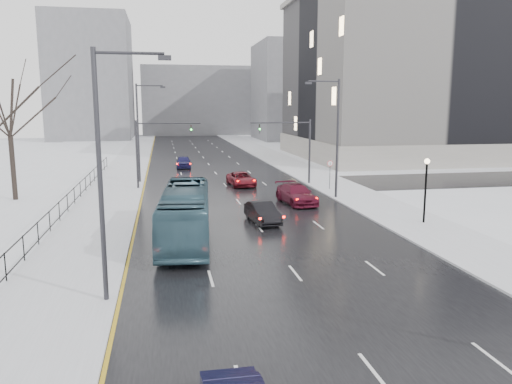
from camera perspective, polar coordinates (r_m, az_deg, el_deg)
road at (r=60.65m, az=-4.84°, el=2.41°), size 16.00×150.00×0.04m
cross_road at (r=48.84m, az=-3.42°, el=0.62°), size 130.00×10.00×0.04m
sidewalk_left at (r=60.51m, az=-14.79°, el=2.16°), size 5.00×150.00×0.16m
sidewalk_right at (r=62.55m, az=4.78°, el=2.70°), size 5.00×150.00×0.16m
park_strip at (r=61.96m, az=-23.58°, el=1.82°), size 14.00×150.00×0.12m
tree_park_e at (r=46.19m, az=-25.76°, el=-0.92°), size 9.45×9.45×13.50m
iron_fence at (r=31.44m, az=-23.26°, el=-3.73°), size 0.06×70.00×1.30m
streetlight_r_mid at (r=42.33m, az=9.01°, el=6.72°), size 2.95×0.25×10.00m
streetlight_l_near at (r=20.09m, az=-16.82°, el=3.03°), size 2.95×0.25×10.00m
streetlight_l_far at (r=51.94m, az=-13.09°, el=7.15°), size 2.95×0.25×10.00m
lamppost_r_mid at (r=34.68m, az=18.85°, el=1.18°), size 0.36×0.36×4.28m
mast_signal_right at (r=49.79m, az=4.97°, el=5.52°), size 6.10×0.33×6.50m
mast_signal_left at (r=48.00m, az=-12.21°, el=5.17°), size 6.10×0.33×6.50m
no_uturn_sign at (r=46.72m, az=8.46°, el=2.93°), size 0.60×0.06×2.70m
civic_building at (r=82.76m, az=19.53°, el=11.64°), size 41.00×31.00×24.80m
bldg_far_right at (r=119.80m, az=6.02°, el=11.33°), size 24.00×20.00×22.00m
bldg_far_left at (r=126.01m, az=-18.29°, el=12.19°), size 18.00×22.00×28.00m
bldg_far_center at (r=140.20m, az=-6.60°, el=10.28°), size 30.00×18.00×18.00m
bus at (r=29.33m, az=-8.06°, el=-2.51°), size 3.62×11.55×3.17m
sedan_center_near at (r=40.62m, az=-6.93°, el=-0.24°), size 2.04×4.45×1.48m
sedan_right_near at (r=33.64m, az=0.75°, el=-2.36°), size 1.96×4.35×1.39m
sedan_right_cross at (r=49.16m, az=-1.68°, el=1.51°), size 2.65×5.00×1.34m
sedan_right_far at (r=40.31m, az=4.65°, el=-0.23°), size 2.79×5.53×1.54m
sedan_center_far at (r=63.94m, az=-8.28°, el=3.43°), size 1.94×4.49×1.51m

